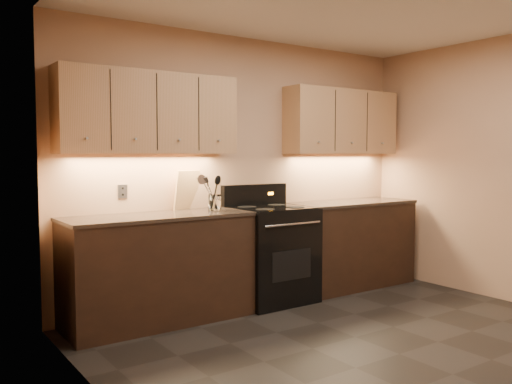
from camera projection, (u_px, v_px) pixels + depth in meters
floor at (400, 354)px, 3.92m from camera, size 4.00×4.00×0.00m
wall_back at (246, 169)px, 5.46m from camera, size 4.00×0.04×2.60m
wall_left at (135, 183)px, 2.68m from camera, size 0.04×4.00×2.60m
counter_left at (159, 268)px, 4.65m from camera, size 1.62×0.62×0.93m
counter_right at (350, 243)px, 5.95m from camera, size 1.46×0.62×0.93m
stove at (271, 253)px, 5.30m from camera, size 0.76×0.68×1.14m
upper_cab_left at (150, 113)px, 4.68m from camera, size 1.60×0.30×0.70m
upper_cab_right at (342, 122)px, 5.98m from camera, size 1.44×0.30×0.70m
outlet_plate at (123, 191)px, 4.73m from camera, size 0.08×0.01×0.12m
utensil_crock at (215, 203)px, 4.94m from camera, size 0.15×0.15×0.15m
cutting_board at (187, 190)px, 5.05m from camera, size 0.30×0.17×0.37m
wooden_spoon at (213, 193)px, 4.90m from camera, size 0.15×0.11×0.31m
black_spoon at (212, 192)px, 4.94m from camera, size 0.09×0.13×0.32m
black_turner at (216, 192)px, 4.93m from camera, size 0.17×0.17×0.33m
steel_spatula at (217, 191)px, 4.97m from camera, size 0.24×0.11×0.34m
steel_skimmer at (218, 190)px, 4.95m from camera, size 0.25×0.12×0.34m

